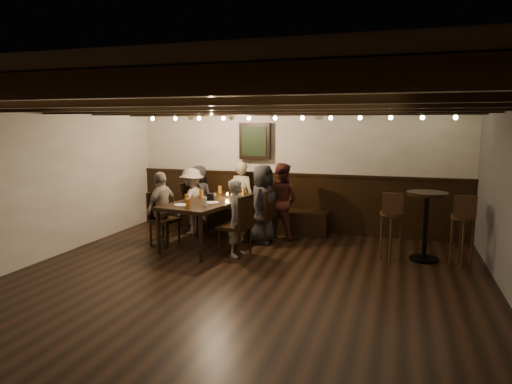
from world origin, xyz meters
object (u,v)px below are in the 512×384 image
(person_bench_right, at_px, (281,201))
(chair_left_far, at_px, (164,229))
(person_left_near, at_px, (192,201))
(person_bench_centre, at_px, (242,197))
(person_right_near, at_px, (263,204))
(bar_stool_right, at_px, (462,240))
(chair_right_far, at_px, (236,237))
(chair_right_near, at_px, (261,226))
(person_right_far, at_px, (238,218))
(dining_table, at_px, (213,203))
(person_left_far, at_px, (162,208))
(chair_left_near, at_px, (194,218))
(person_bench_left, at_px, (199,197))
(high_top_table, at_px, (426,216))
(bar_stool_left, at_px, (391,236))

(person_bench_right, bearing_deg, chair_left_far, 39.81)
(person_left_near, bearing_deg, chair_left_far, 1.94)
(person_bench_centre, xyz_separation_m, person_right_near, (0.64, -0.71, 0.01))
(person_bench_centre, distance_m, bar_stool_right, 4.00)
(chair_right_far, xyz_separation_m, bar_stool_right, (3.36, 0.48, 0.10))
(chair_right_near, xyz_separation_m, chair_right_far, (-0.15, -0.89, 0.01))
(person_right_far, bearing_deg, bar_stool_right, -72.41)
(dining_table, relative_size, person_bench_right, 1.59)
(chair_right_near, relative_size, person_left_far, 0.74)
(chair_right_far, relative_size, person_right_far, 0.80)
(chair_left_near, xyz_separation_m, chair_left_far, (-0.14, -0.89, -0.01))
(person_left_far, bearing_deg, person_bench_left, -173.66)
(dining_table, relative_size, chair_left_far, 2.38)
(person_left_far, distance_m, person_right_far, 1.50)
(chair_left_far, height_order, person_right_near, person_right_near)
(bar_stool_right, bearing_deg, chair_right_far, -171.42)
(chair_left_far, relative_size, high_top_table, 0.87)
(chair_left_near, distance_m, chair_left_far, 0.90)
(chair_right_far, height_order, person_right_far, person_right_far)
(chair_left_near, distance_m, bar_stool_right, 4.68)
(person_left_far, relative_size, bar_stool_right, 1.18)
(chair_right_near, height_order, person_left_far, person_left_far)
(dining_table, distance_m, chair_right_near, 0.95)
(chair_left_far, height_order, person_bench_left, person_bench_left)
(chair_left_near, height_order, chair_left_far, chair_left_near)
(person_bench_centre, distance_m, person_right_far, 1.68)
(chair_right_near, height_order, chair_right_far, chair_right_far)
(person_right_far, xyz_separation_m, high_top_table, (2.83, 0.64, 0.09))
(person_left_near, distance_m, high_top_table, 4.19)
(person_left_far, bearing_deg, chair_left_far, 90.00)
(person_bench_centre, bearing_deg, chair_left_near, 39.78)
(person_left_far, bearing_deg, chair_right_near, 121.48)
(person_bench_right, relative_size, person_right_far, 1.14)
(person_left_near, bearing_deg, person_bench_right, 105.26)
(chair_left_near, xyz_separation_m, person_left_far, (-0.17, -0.88, 0.34))
(person_left_near, bearing_deg, person_left_far, -0.00)
(chair_right_near, relative_size, high_top_table, 0.89)
(person_bench_left, xyz_separation_m, person_right_far, (1.41, -1.60, -0.02))
(chair_right_far, distance_m, bar_stool_right, 3.39)
(person_left_near, height_order, high_top_table, person_left_near)
(high_top_table, distance_m, bar_stool_right, 0.60)
(person_bench_left, height_order, person_bench_centre, person_bench_centre)
(dining_table, distance_m, chair_left_far, 0.95)
(person_bench_right, distance_m, bar_stool_right, 3.09)
(person_bench_left, bearing_deg, person_bench_centre, -170.54)
(person_bench_right, relative_size, person_left_far, 1.09)
(person_left_far, height_order, person_right_far, person_left_far)
(chair_left_near, relative_size, person_bench_centre, 0.71)
(bar_stool_left, bearing_deg, chair_right_far, -172.00)
(person_bench_right, bearing_deg, bar_stool_right, 173.77)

